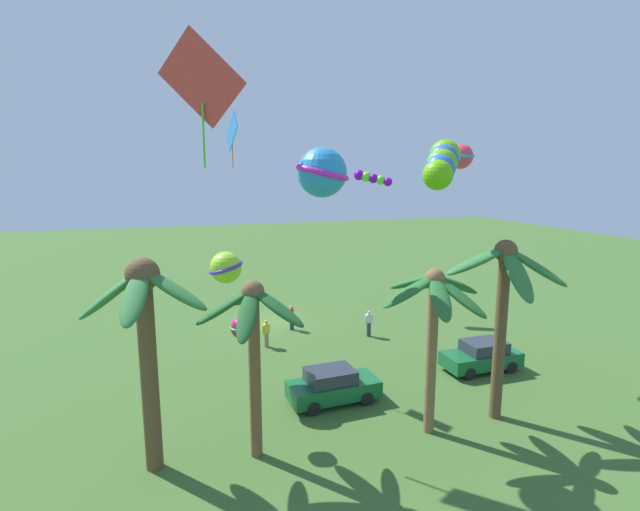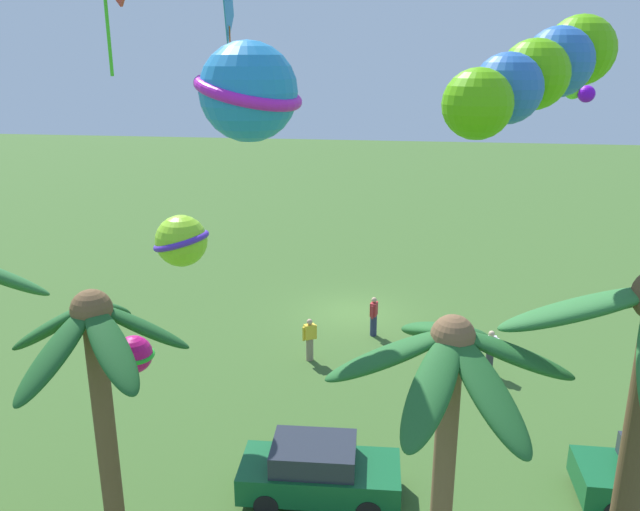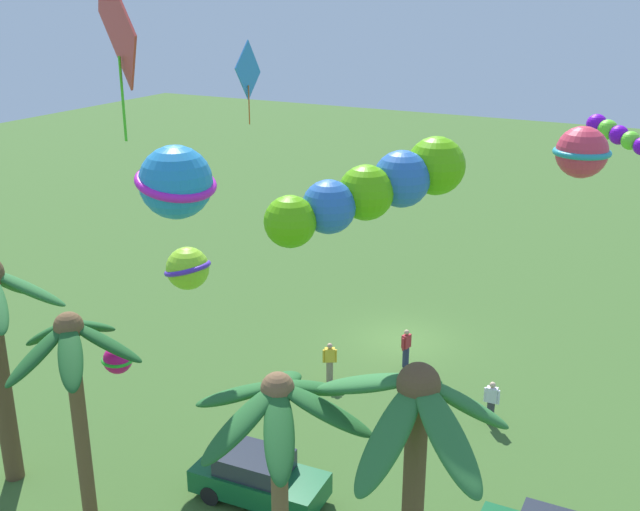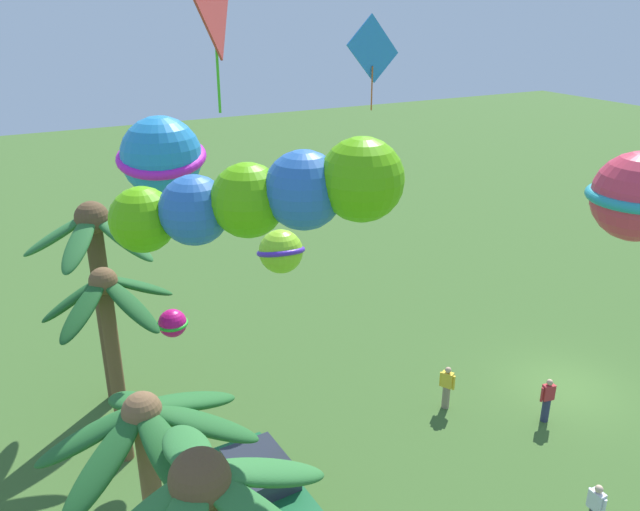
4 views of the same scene
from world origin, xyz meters
name	(u,v)px [view 3 (image 3 of 4)]	position (x,y,z in m)	size (l,w,h in m)	color
ground_plane	(401,340)	(0.00, 0.00, 0.00)	(120.00, 120.00, 0.00)	#3D6028
palm_tree_1	(416,441)	(-6.20, 15.19, 5.54)	(4.51, 4.48, 7.30)	brown
palm_tree_2	(74,366)	(3.53, 14.91, 4.76)	(3.66, 3.87, 6.32)	brown
palm_tree_3	(280,428)	(-3.07, 15.34, 5.03)	(4.41, 4.29, 6.40)	brown
parked_car_0	(258,477)	(-0.31, 12.03, 0.75)	(3.99, 1.91, 1.51)	#145B2D
spectator_0	(330,362)	(1.09, 4.64, 0.81)	(0.49, 0.39, 1.59)	gray
spectator_1	(406,348)	(-1.04, 2.18, 0.81)	(0.30, 0.54, 1.59)	#2D3351
spectator_2	(491,402)	(-5.18, 4.77, 0.81)	(0.55, 0.26, 1.59)	#38383D
kite_ball_0	(176,182)	(0.71, 13.68, 9.83)	(2.52, 2.53, 1.80)	#2487CC
kite_diamond_1	(117,25)	(4.60, 10.94, 13.26)	(3.12, 2.11, 5.15)	#D83C34
kite_tube_2	(375,189)	(-4.38, 13.39, 10.20)	(3.27, 4.08, 2.00)	#5EBE0D
kite_diamond_3	(248,72)	(2.97, 6.82, 11.71)	(0.31, 1.92, 2.69)	#2C83DE
kite_ball_4	(188,268)	(3.77, 9.50, 5.73)	(1.71, 1.72, 1.39)	#95DE26
kite_ball_5	(582,152)	(-7.92, 9.38, 10.60)	(1.78, 1.78, 1.23)	#E6374E
kite_tube_6	(616,134)	(-7.50, -0.48, 9.42)	(2.38, 1.74, 1.13)	#7B0CDB
kite_ball_7	(118,359)	(3.67, 13.11, 4.14)	(1.23, 1.22, 0.85)	#D21171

